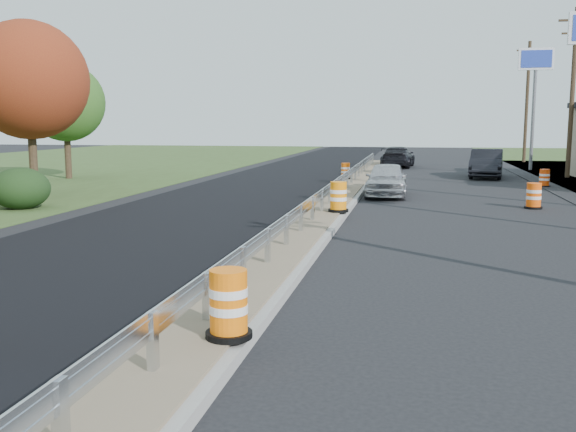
% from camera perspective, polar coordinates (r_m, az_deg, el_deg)
% --- Properties ---
extents(ground, '(140.00, 140.00, 0.00)m').
position_cam_1_polar(ground, '(15.34, -0.13, -3.36)').
color(ground, black).
rests_on(ground, ground).
extents(milled_overlay, '(7.20, 120.00, 0.01)m').
position_cam_1_polar(milled_overlay, '(25.99, -5.35, 1.40)').
color(milled_overlay, black).
rests_on(milled_overlay, ground).
extents(median, '(1.60, 55.00, 0.23)m').
position_cam_1_polar(median, '(23.12, 3.74, 0.83)').
color(median, gray).
rests_on(median, ground).
extents(guardrail, '(0.10, 46.15, 0.72)m').
position_cam_1_polar(guardrail, '(24.04, 4.06, 2.59)').
color(guardrail, silver).
rests_on(guardrail, median).
extents(pylon_sign_north, '(2.20, 0.30, 7.90)m').
position_cam_1_polar(pylon_sign_north, '(45.50, 21.15, 11.98)').
color(pylon_sign_north, slate).
rests_on(pylon_sign_north, ground).
extents(utility_pole_nmid, '(1.90, 0.26, 9.40)m').
position_cam_1_polar(utility_pole_nmid, '(39.72, 23.97, 10.22)').
color(utility_pole_nmid, '#473523').
rests_on(utility_pole_nmid, ground).
extents(utility_pole_north, '(1.90, 0.26, 9.40)m').
position_cam_1_polar(utility_pole_north, '(54.45, 20.48, 9.68)').
color(utility_pole_north, '#473523').
rests_on(utility_pole_north, ground).
extents(hedge_north, '(2.09, 2.09, 1.52)m').
position_cam_1_polar(hedge_north, '(25.10, -22.68, 2.29)').
color(hedge_north, black).
rests_on(hedge_north, ground).
extents(tree_near_red, '(4.95, 4.95, 7.35)m').
position_cam_1_polar(tree_near_red, '(29.48, -22.05, 11.11)').
color(tree_near_red, '#473523').
rests_on(tree_near_red, ground).
extents(tree_near_back, '(4.29, 4.29, 6.37)m').
position_cam_1_polar(tree_near_back, '(37.84, -19.18, 9.50)').
color(tree_near_back, '#473523').
rests_on(tree_near_back, ground).
extents(barrel_median_near, '(0.64, 0.64, 0.93)m').
position_cam_1_polar(barrel_median_near, '(8.69, -5.31, -7.90)').
color(barrel_median_near, black).
rests_on(barrel_median_near, median).
extents(barrel_median_mid, '(0.67, 0.67, 0.98)m').
position_cam_1_polar(barrel_median_mid, '(20.90, 4.50, 1.66)').
color(barrel_median_mid, black).
rests_on(barrel_median_mid, median).
extents(barrel_median_far, '(0.56, 0.56, 0.82)m').
position_cam_1_polar(barrel_median_far, '(33.47, 5.13, 3.99)').
color(barrel_median_far, black).
rests_on(barrel_median_far, median).
extents(barrel_shoulder_near, '(0.64, 0.64, 0.94)m').
position_cam_1_polar(barrel_shoulder_near, '(24.98, 21.00, 1.64)').
color(barrel_shoulder_near, black).
rests_on(barrel_shoulder_near, ground).
extents(barrel_shoulder_mid, '(0.59, 0.59, 0.87)m').
position_cam_1_polar(barrel_shoulder_mid, '(33.73, 21.83, 3.12)').
color(barrel_shoulder_mid, black).
rests_on(barrel_shoulder_mid, ground).
extents(car_silver, '(1.72, 4.24, 1.44)m').
position_cam_1_polar(car_silver, '(27.65, 8.75, 3.25)').
color(car_silver, '#B6B6BB').
rests_on(car_silver, ground).
extents(car_dark_mid, '(2.37, 5.12, 1.63)m').
position_cam_1_polar(car_dark_mid, '(38.46, 17.23, 4.49)').
color(car_dark_mid, black).
rests_on(car_dark_mid, ground).
extents(car_dark_far, '(2.45, 5.19, 1.46)m').
position_cam_1_polar(car_dark_far, '(46.08, 9.74, 5.20)').
color(car_dark_far, black).
rests_on(car_dark_far, ground).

